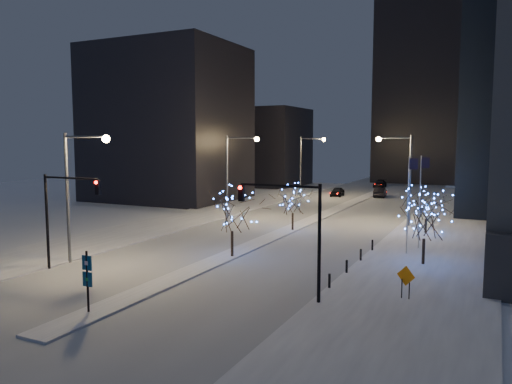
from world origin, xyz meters
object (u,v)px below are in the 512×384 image
Objects in this scene: traffic_signal_east at (294,221)px; car_far at (380,184)px; holiday_tree_median_near at (232,211)px; holiday_tree_median_far at (293,200)px; holiday_tree_plaza_near at (425,218)px; wayfinding_sign at (87,276)px; car_mid at (380,192)px; construction_sign at (406,279)px; traffic_signal_west at (62,206)px; street_lamp_w_near at (77,180)px; street_lamp_east at (402,168)px; street_lamp_w_mid at (235,165)px; holiday_tree_plaza_far at (426,204)px; car_near at (337,192)px; street_lamp_w_far at (307,158)px.

car_far is at bearing 98.12° from traffic_signal_east.
holiday_tree_median_near is 13.18m from holiday_tree_median_far.
traffic_signal_east is 11.64m from holiday_tree_median_near.
holiday_tree_plaza_near is 1.53× the size of wayfinding_sign.
car_far is 0.93× the size of holiday_tree_plaza_near.
construction_sign is at bearing 98.16° from car_mid.
holiday_tree_median_near is at bearing 45.05° from traffic_signal_west.
traffic_signal_east is at bearing -115.75° from holiday_tree_plaza_near.
car_mid is (10.50, 57.62, -3.95)m from traffic_signal_west.
street_lamp_w_near reaches higher than holiday_tree_median_far.
street_lamp_east reaches higher than traffic_signal_west.
street_lamp_w_mid and street_lamp_east have the same top height.
street_lamp_w_near is 2.12× the size of holiday_tree_plaza_far.
street_lamp_w_mid is 2.22× the size of car_near.
street_lamp_w_mid is 33.64m from construction_sign.
car_far is 0.98× the size of holiday_tree_median_far.
car_mid is (11.00, 30.62, -5.69)m from street_lamp_w_mid.
holiday_tree_median_near is at bearing -77.63° from street_lamp_w_far.
traffic_signal_west is 1.24× the size of holiday_tree_median_near.
street_lamp_east is 1.96× the size of holiday_tree_median_far.
wayfinding_sign is (8.67, -58.00, -4.34)m from street_lamp_w_far.
street_lamp_w_near is at bearing -152.04° from construction_sign.
car_mid reaches higher than car_far.
car_far is (7.34, 22.83, -5.77)m from street_lamp_w_far.
holiday_tree_plaza_near is (23.16, 12.98, -1.11)m from traffic_signal_west.
holiday_tree_plaza_far is at bearing 96.41° from holiday_tree_plaza_near.
street_lamp_east is 12.80m from holiday_tree_median_far.
street_lamp_east reaches higher than holiday_tree_plaza_far.
traffic_signal_west is at bearing -96.03° from car_far.
car_mid is 48.79m from holiday_tree_median_near.
holiday_tree_plaza_far is 22.70m from construction_sign.
car_near is at bearing 96.30° from holiday_tree_median_near.
street_lamp_east is (19.02, 3.00, -0.05)m from street_lamp_w_mid.
wayfinding_sign is (8.67, -33.00, -4.34)m from street_lamp_w_mid.
street_lamp_east reaches higher than holiday_tree_median_near.
car_near is 0.88× the size of holiday_tree_median_far.
holiday_tree_plaza_near reaches higher than car_mid.
street_lamp_w_mid is 19.26m from street_lamp_east.
construction_sign is (12.84, -53.78, 0.53)m from car_mid.
car_mid is (11.00, 55.62, -5.69)m from street_lamp_w_near.
street_lamp_w_far is at bearing 130.87° from holiday_tree_plaza_far.
traffic_signal_east reaches higher than construction_sign.
street_lamp_w_near and street_lamp_w_mid have the same top height.
traffic_signal_west is 23.91m from holiday_tree_median_far.
holiday_tree_plaza_near is (14.22, -9.15, 0.33)m from holiday_tree_median_far.
street_lamp_east is 37.70m from wayfinding_sign.
traffic_signal_east reaches higher than car_far.
street_lamp_east is at bearing 39.42° from holiday_tree_median_far.
holiday_tree_median_far is at bearing 82.22° from car_mid.
street_lamp_w_mid is at bearing 91.06° from traffic_signal_west.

